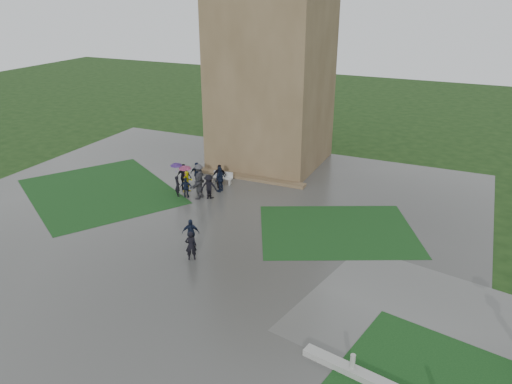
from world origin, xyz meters
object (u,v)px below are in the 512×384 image
at_px(tower, 272,50).
at_px(bench, 223,177).
at_px(pedestrian_mid, 191,233).
at_px(pedestrian_near, 191,246).

height_order(tower, bench, tower).
distance_m(bench, pedestrian_mid, 9.71).
distance_m(pedestrian_mid, pedestrian_near, 1.44).
distance_m(tower, pedestrian_mid, 17.38).
height_order(bench, pedestrian_near, pedestrian_near).
distance_m(tower, pedestrian_near, 18.55).
xyz_separation_m(pedestrian_mid, pedestrian_near, (0.76, -1.23, -0.00)).
relative_size(bench, pedestrian_near, 0.93).
relative_size(tower, pedestrian_near, 10.94).
bearing_deg(tower, pedestrian_mid, -84.02).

